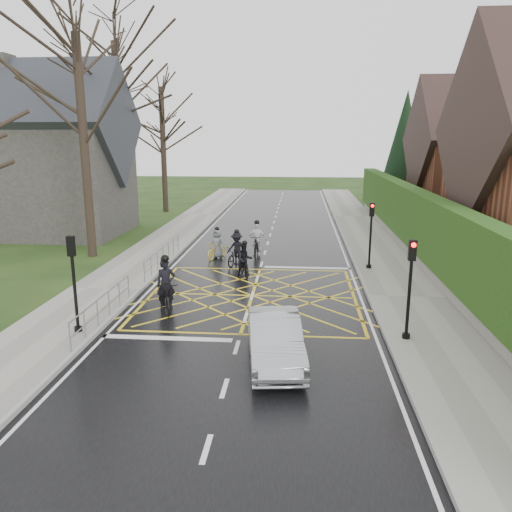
# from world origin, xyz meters

# --- Properties ---
(ground) EXTENTS (120.00, 120.00, 0.00)m
(ground) POSITION_xyz_m (0.00, 0.00, 0.00)
(ground) COLOR black
(ground) RESTS_ON ground
(road) EXTENTS (9.00, 80.00, 0.01)m
(road) POSITION_xyz_m (0.00, 0.00, 0.01)
(road) COLOR black
(road) RESTS_ON ground
(sidewalk_right) EXTENTS (3.00, 80.00, 0.15)m
(sidewalk_right) POSITION_xyz_m (6.00, 0.00, 0.07)
(sidewalk_right) COLOR gray
(sidewalk_right) RESTS_ON ground
(sidewalk_left) EXTENTS (3.00, 80.00, 0.15)m
(sidewalk_left) POSITION_xyz_m (-6.00, 0.00, 0.07)
(sidewalk_left) COLOR gray
(sidewalk_left) RESTS_ON ground
(stone_wall) EXTENTS (0.50, 38.00, 0.70)m
(stone_wall) POSITION_xyz_m (7.75, 6.00, 0.35)
(stone_wall) COLOR slate
(stone_wall) RESTS_ON ground
(hedge) EXTENTS (0.90, 38.00, 2.80)m
(hedge) POSITION_xyz_m (7.75, 6.00, 2.10)
(hedge) COLOR #17370F
(hedge) RESTS_ON stone_wall
(house_far) EXTENTS (9.80, 8.80, 10.30)m
(house_far) POSITION_xyz_m (14.75, 18.00, 4.36)
(house_far) COLOR brown
(house_far) RESTS_ON ground
(conifer) EXTENTS (4.60, 4.60, 10.00)m
(conifer) POSITION_xyz_m (10.75, 26.00, 4.99)
(conifer) COLOR black
(conifer) RESTS_ON ground
(church) EXTENTS (8.80, 7.80, 11.00)m
(church) POSITION_xyz_m (-13.54, 12.00, 4.93)
(church) COLOR #2D2B28
(church) RESTS_ON ground
(tree_near) EXTENTS (9.24, 9.24, 11.44)m
(tree_near) POSITION_xyz_m (-9.00, 6.00, 7.91)
(tree_near) COLOR black
(tree_near) RESTS_ON ground
(tree_mid) EXTENTS (10.08, 10.08, 12.48)m
(tree_mid) POSITION_xyz_m (-10.00, 14.00, 8.63)
(tree_mid) COLOR black
(tree_mid) RESTS_ON ground
(tree_far) EXTENTS (8.40, 8.40, 10.40)m
(tree_far) POSITION_xyz_m (-9.30, 22.00, 7.19)
(tree_far) COLOR black
(tree_far) RESTS_ON ground
(railing_south) EXTENTS (0.05, 5.04, 1.03)m
(railing_south) POSITION_xyz_m (-4.65, -3.50, 0.78)
(railing_south) COLOR slate
(railing_south) RESTS_ON ground
(railing_north) EXTENTS (0.05, 6.04, 1.03)m
(railing_north) POSITION_xyz_m (-4.65, 4.00, 0.79)
(railing_north) COLOR slate
(railing_north) RESTS_ON ground
(traffic_light_ne) EXTENTS (0.24, 0.31, 3.21)m
(traffic_light_ne) POSITION_xyz_m (5.10, 4.20, 1.66)
(traffic_light_ne) COLOR black
(traffic_light_ne) RESTS_ON ground
(traffic_light_se) EXTENTS (0.24, 0.31, 3.21)m
(traffic_light_se) POSITION_xyz_m (5.10, -4.20, 1.66)
(traffic_light_se) COLOR black
(traffic_light_se) RESTS_ON ground
(traffic_light_sw) EXTENTS (0.24, 0.31, 3.21)m
(traffic_light_sw) POSITION_xyz_m (-5.10, -4.50, 1.66)
(traffic_light_sw) COLOR black
(traffic_light_sw) RESTS_ON ground
(cyclist_rear) EXTENTS (1.47, 2.23, 2.05)m
(cyclist_rear) POSITION_xyz_m (-2.95, -1.91, 0.67)
(cyclist_rear) COLOR black
(cyclist_rear) RESTS_ON ground
(cyclist_back) EXTENTS (0.95, 1.68, 1.63)m
(cyclist_back) POSITION_xyz_m (-0.60, 2.86, 0.61)
(cyclist_back) COLOR black
(cyclist_back) RESTS_ON ground
(cyclist_mid) EXTENTS (1.18, 1.91, 1.76)m
(cyclist_mid) POSITION_xyz_m (-1.21, 4.85, 0.64)
(cyclist_mid) COLOR black
(cyclist_mid) RESTS_ON ground
(cyclist_front) EXTENTS (1.03, 1.90, 1.89)m
(cyclist_front) POSITION_xyz_m (-0.40, 6.92, 0.70)
(cyclist_front) COLOR black
(cyclist_front) RESTS_ON ground
(cyclist_lead) EXTENTS (1.20, 1.78, 1.64)m
(cyclist_lead) POSITION_xyz_m (-2.37, 6.07, 0.57)
(cyclist_lead) COLOR gold
(cyclist_lead) RESTS_ON ground
(car) EXTENTS (1.91, 4.18, 1.33)m
(car) POSITION_xyz_m (1.17, -5.83, 0.66)
(car) COLOR #A4A5AB
(car) RESTS_ON ground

